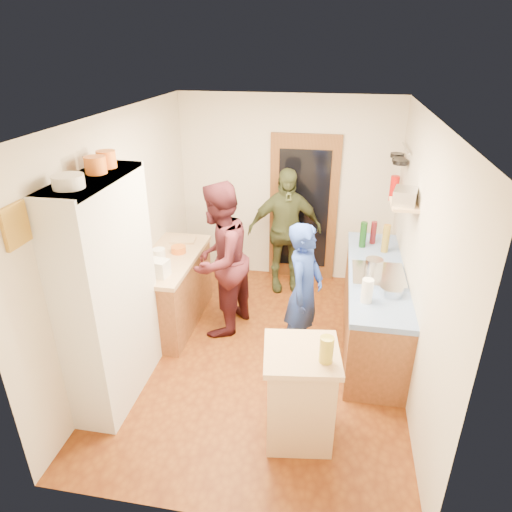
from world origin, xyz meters
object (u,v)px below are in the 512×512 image
(hutch_body, at_px, (109,294))
(island_base, at_px, (300,396))
(person_hob, at_px, (306,293))
(right_counter_base, at_px, (373,308))
(person_left, at_px, (224,259))
(person_back, at_px, (286,231))

(hutch_body, relative_size, island_base, 2.56)
(hutch_body, distance_m, person_hob, 1.99)
(hutch_body, xyz_separation_m, right_counter_base, (2.50, 1.30, -0.68))
(right_counter_base, relative_size, person_left, 1.20)
(island_base, distance_m, person_left, 1.93)
(right_counter_base, xyz_separation_m, person_hob, (-0.75, -0.42, 0.36))
(person_left, xyz_separation_m, person_back, (0.59, 1.13, -0.05))
(island_base, relative_size, person_left, 0.47)
(person_hob, distance_m, person_back, 1.56)
(person_left, bearing_deg, hutch_body, -16.09)
(island_base, relative_size, person_back, 0.50)
(island_base, bearing_deg, hutch_body, 170.87)
(hutch_body, height_order, island_base, hutch_body)
(hutch_body, height_order, person_back, hutch_body)
(person_left, relative_size, person_back, 1.06)
(hutch_body, height_order, right_counter_base, hutch_body)
(hutch_body, distance_m, right_counter_base, 2.90)
(island_base, distance_m, person_hob, 1.22)
(person_hob, relative_size, person_left, 0.85)
(person_left, bearing_deg, island_base, 49.18)
(person_back, bearing_deg, hutch_body, -136.65)
(person_hob, height_order, person_back, person_back)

